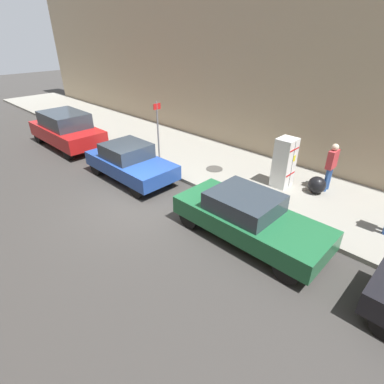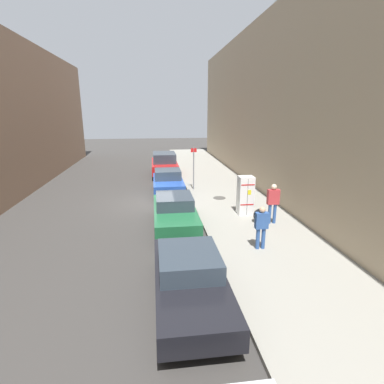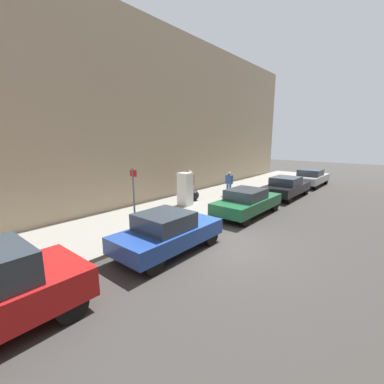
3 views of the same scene
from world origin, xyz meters
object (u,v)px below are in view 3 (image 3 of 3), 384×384
object	(u,v)px
discarded_refrigerator	(185,189)
parked_sedan_dark	(286,187)
pedestrian_standing_near	(190,182)
street_sign_post	(134,200)
pedestrian_walking_far	(229,182)
parked_hatchback_blue	(168,232)
parked_sedan_green	(247,202)
parked_sedan_silver	(311,177)
trash_bag	(194,195)

from	to	relation	value
discarded_refrigerator	parked_sedan_dark	distance (m)	7.21
pedestrian_standing_near	parked_sedan_dark	bearing A→B (deg)	35.68
street_sign_post	pedestrian_walking_far	size ratio (longest dim) A/B	1.69
pedestrian_standing_near	parked_sedan_dark	world-z (taller)	pedestrian_standing_near
pedestrian_walking_far	parked_hatchback_blue	bearing A→B (deg)	-57.07
pedestrian_standing_near	parked_sedan_green	distance (m)	4.32
pedestrian_walking_far	pedestrian_standing_near	distance (m)	2.75
discarded_refrigerator	pedestrian_walking_far	xyz separation A→B (m)	(0.57, 3.74, -0.02)
street_sign_post	pedestrian_walking_far	bearing A→B (deg)	98.26
street_sign_post	pedestrian_standing_near	size ratio (longest dim) A/B	1.50
parked_sedan_dark	parked_sedan_silver	xyz separation A→B (m)	(0.00, 5.57, -0.00)
discarded_refrigerator	parked_sedan_silver	size ratio (longest dim) A/B	0.41
street_sign_post	discarded_refrigerator	bearing A→B (deg)	110.31
parked_sedan_dark	street_sign_post	bearing A→B (deg)	-98.21
pedestrian_walking_far	parked_sedan_dark	size ratio (longest dim) A/B	0.35
discarded_refrigerator	street_sign_post	distance (m)	5.30
discarded_refrigerator	parked_sedan_silver	xyz separation A→B (m)	(3.46, 11.89, -0.35)
parked_sedan_green	parked_sedan_dark	distance (m)	5.46
trash_bag	parked_sedan_dark	xyz separation A→B (m)	(3.80, 5.11, 0.26)
street_sign_post	pedestrian_standing_near	xyz separation A→B (m)	(-2.64, 6.32, -0.45)
pedestrian_standing_near	parked_sedan_silver	world-z (taller)	pedestrian_standing_near
parked_hatchback_blue	trash_bag	bearing A→B (deg)	122.18
discarded_refrigerator	pedestrian_standing_near	size ratio (longest dim) A/B	1.03
pedestrian_walking_far	discarded_refrigerator	bearing A→B (deg)	-84.31
pedestrian_walking_far	parked_sedan_dark	bearing A→B (deg)	56.00
discarded_refrigerator	parked_hatchback_blue	distance (m)	5.95
discarded_refrigerator	parked_hatchback_blue	world-z (taller)	discarded_refrigerator
parked_hatchback_blue	parked_sedan_silver	bearing A→B (deg)	90.00
parked_sedan_dark	pedestrian_standing_near	bearing A→B (deg)	-130.83
pedestrian_standing_near	parked_hatchback_blue	xyz separation A→B (m)	(4.27, -6.21, -0.46)
parked_sedan_green	parked_sedan_dark	xyz separation A→B (m)	(0.00, 5.46, -0.00)
pedestrian_walking_far	parked_sedan_dark	world-z (taller)	pedestrian_walking_far
pedestrian_walking_far	parked_sedan_green	world-z (taller)	pedestrian_walking_far
parked_sedan_dark	parked_sedan_silver	distance (m)	5.57
pedestrian_walking_far	parked_sedan_green	distance (m)	4.10
pedestrian_standing_near	parked_sedan_green	bearing A→B (deg)	-20.40
parked_sedan_dark	parked_hatchback_blue	bearing A→B (deg)	-90.00
discarded_refrigerator	street_sign_post	size ratio (longest dim) A/B	0.69
pedestrian_standing_near	parked_hatchback_blue	size ratio (longest dim) A/B	0.45
parked_sedan_green	parked_sedan_dark	world-z (taller)	parked_sedan_green
parked_sedan_green	parked_sedan_dark	size ratio (longest dim) A/B	0.99
pedestrian_walking_far	pedestrian_standing_near	world-z (taller)	pedestrian_standing_near
discarded_refrigerator	trash_bag	bearing A→B (deg)	105.84
pedestrian_standing_near	parked_sedan_dark	distance (m)	6.54
street_sign_post	parked_sedan_silver	bearing A→B (deg)	84.48
street_sign_post	pedestrian_walking_far	distance (m)	8.80
parked_hatchback_blue	parked_sedan_silver	size ratio (longest dim) A/B	0.88
street_sign_post	trash_bag	xyz separation A→B (m)	(-2.17, 6.15, -1.18)
pedestrian_walking_far	parked_sedan_green	bearing A→B (deg)	-30.66
trash_bag	pedestrian_standing_near	distance (m)	0.89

